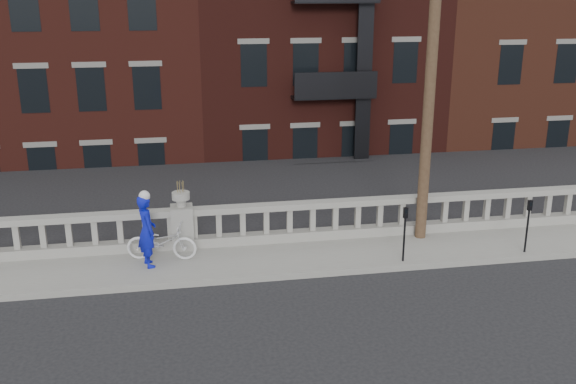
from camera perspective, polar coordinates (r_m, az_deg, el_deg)
The scene contains 10 objects.
ground at distance 13.05m, azimuth -8.84°, elevation -11.98°, with size 120.00×120.00×0.00m, color black.
sidewalk at distance 15.71m, azimuth -9.18°, elevation -6.43°, with size 32.00×2.20×0.15m, color gray.
balustrade at distance 16.38m, azimuth -9.36°, elevation -3.29°, with size 28.00×0.34×1.03m.
planter_pedestal at distance 16.32m, azimuth -9.39°, elevation -2.67°, with size 0.55×0.55×1.76m.
lower_level at distance 34.65m, azimuth -9.25°, elevation 10.95°, with size 80.00×44.00×20.80m.
utility_pole at distance 16.29m, azimuth 12.76°, elevation 13.02°, with size 1.60×0.28×10.00m.
parking_meter_c at distance 15.49m, azimuth 10.34°, elevation -3.17°, with size 0.10×0.09×1.36m.
parking_meter_d at distance 16.83m, azimuth 20.57°, elevation -2.35°, with size 0.10×0.09×1.36m.
bicycle at distance 15.79m, azimuth -11.18°, elevation -4.37°, with size 0.59×1.69×0.89m, color silver.
cyclist at distance 15.34m, azimuth -12.44°, elevation -3.39°, with size 0.64×0.42×1.75m, color #0B13B2.
Camera 1 is at (-0.05, -11.41, 6.34)m, focal length 40.00 mm.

